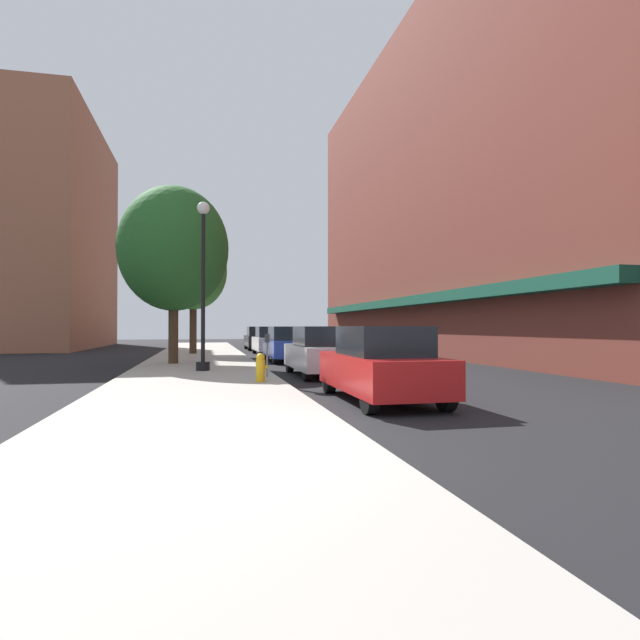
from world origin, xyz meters
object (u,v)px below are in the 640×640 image
(lamppost, at_px, (203,282))
(tree_mid, at_px, (193,272))
(car_black, at_px, (259,338))
(tree_near, at_px, (174,249))
(car_blue, at_px, (287,345))
(car_silver, at_px, (321,352))
(car_red, at_px, (381,365))
(fire_hydrant, at_px, (261,367))
(car_white, at_px, (270,341))
(parking_meter_near, at_px, (267,350))

(lamppost, distance_m, tree_mid, 12.02)
(lamppost, xyz_separation_m, car_black, (3.85, 18.37, -2.39))
(tree_mid, relative_size, car_black, 1.60)
(tree_near, relative_size, car_blue, 1.72)
(car_silver, bearing_deg, car_red, -88.17)
(fire_hydrant, relative_size, tree_mid, 0.11)
(lamppost, relative_size, tree_mid, 0.86)
(car_red, bearing_deg, fire_hydrant, 124.66)
(lamppost, bearing_deg, car_white, 71.90)
(car_black, bearing_deg, car_silver, -90.45)
(car_blue, relative_size, car_white, 1.00)
(lamppost, height_order, car_red, lamppost)
(tree_near, distance_m, car_white, 10.27)
(car_red, relative_size, car_silver, 1.00)
(fire_hydrant, relative_size, tree_near, 0.11)
(lamppost, height_order, tree_near, tree_near)
(lamppost, bearing_deg, tree_mid, 92.75)
(car_blue, bearing_deg, lamppost, -124.05)
(car_black, bearing_deg, car_red, -90.45)
(tree_near, distance_m, car_red, 13.17)
(tree_near, xyz_separation_m, car_red, (5.06, -11.45, -4.09))
(tree_near, distance_m, car_blue, 6.73)
(fire_hydrant, bearing_deg, car_black, 84.19)
(lamppost, distance_m, car_blue, 7.18)
(fire_hydrant, xyz_separation_m, tree_near, (-2.78, 7.90, 4.38))
(parking_meter_near, xyz_separation_m, tree_mid, (-2.47, 14.74, 3.85))
(tree_mid, bearing_deg, car_silver, -71.83)
(lamppost, relative_size, car_black, 1.37)
(car_white, bearing_deg, car_blue, -90.34)
(tree_mid, height_order, car_red, tree_mid)
(tree_near, bearing_deg, car_blue, 18.76)
(car_red, bearing_deg, lamppost, 118.79)
(car_silver, bearing_deg, tree_near, 134.82)
(tree_near, distance_m, car_black, 15.92)
(car_black, bearing_deg, tree_near, -109.67)
(car_black, bearing_deg, car_blue, -90.45)
(car_silver, height_order, car_black, same)
(car_red, distance_m, car_black, 25.98)
(tree_mid, relative_size, car_blue, 1.60)
(car_red, bearing_deg, tree_mid, 104.72)
(car_white, bearing_deg, car_silver, -90.34)
(tree_mid, relative_size, car_silver, 1.60)
(car_silver, distance_m, car_white, 13.37)
(car_silver, xyz_separation_m, car_black, (0.00, 19.96, 0.00))
(car_silver, height_order, car_blue, same)
(parking_meter_near, distance_m, tree_near, 8.36)
(car_blue, xyz_separation_m, car_white, (0.00, 6.22, 0.00))
(car_blue, distance_m, car_black, 12.81)
(fire_hydrant, height_order, car_white, car_white)
(tree_near, xyz_separation_m, car_silver, (5.06, -5.43, -4.09))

